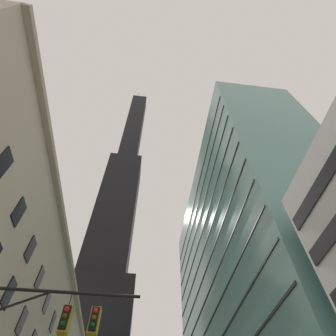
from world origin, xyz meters
The scene contains 2 objects.
dark_skyscraper centered at (-13.06, 77.96, 67.77)m, with size 22.99×22.99×221.11m.
glass_office_midrise centered at (18.41, 33.40, 27.35)m, with size 14.93×51.61×54.69m.
Camera 1 is at (-0.67, -9.32, 1.22)m, focal length 28.57 mm.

